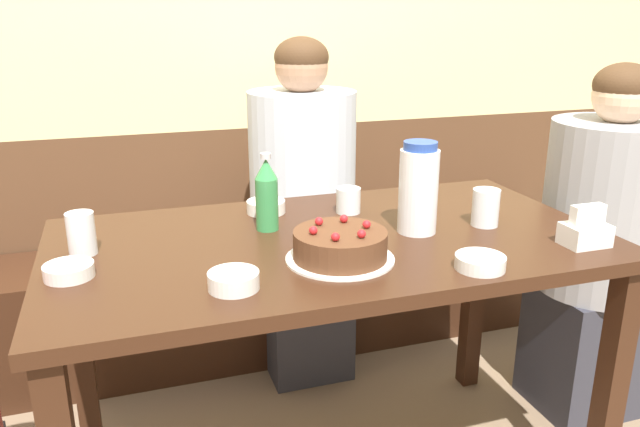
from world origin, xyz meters
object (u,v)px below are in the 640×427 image
birthday_cake (340,246)px  person_grey_tee (600,247)px  napkin_holder (585,231)px  glass_shot_small (348,200)px  bowl_sauce_shallow (69,271)px  person_teal_shirt (303,215)px  bench_seat (263,296)px  bowl_soup_white (234,280)px  bowl_side_dish (266,207)px  water_pitcher (418,189)px  soju_bottle (267,194)px  bowl_rice_small (480,262)px  glass_tumbler_short (81,234)px  glass_water_tall (486,207)px

birthday_cake → person_grey_tee: size_ratio=0.22×
napkin_holder → glass_shot_small: bearing=136.9°
birthday_cake → napkin_holder: size_ratio=2.34×
bowl_sauce_shallow → person_teal_shirt: person_teal_shirt is taller
bowl_sauce_shallow → person_teal_shirt: bearing=43.5°
bench_seat → bowl_soup_white: (-0.30, -1.07, 0.56)m
bowl_side_dish → person_teal_shirt: 0.48m
napkin_holder → water_pitcher: bearing=147.7°
soju_bottle → bowl_rice_small: (0.39, -0.42, -0.08)m
water_pitcher → person_grey_tee: size_ratio=0.20×
soju_bottle → glass_tumbler_short: size_ratio=2.00×
water_pitcher → napkin_holder: (0.35, -0.22, -0.08)m
bowl_side_dish → glass_shot_small: glass_shot_small is taller
bowl_sauce_shallow → glass_shot_small: glass_shot_small is taller
birthday_cake → bowl_soup_white: bearing=-163.2°
birthday_cake → glass_water_tall: bearing=13.8°
person_teal_shirt → person_grey_tee: size_ratio=1.06×
soju_bottle → bowl_side_dish: soju_bottle is taller
bench_seat → person_grey_tee: 1.27m
bowl_soup_white → bowl_sauce_shallow: bearing=152.7°
bowl_soup_white → bowl_rice_small: size_ratio=0.95×
birthday_cake → person_grey_tee: person_grey_tee is taller
glass_tumbler_short → person_grey_tee: size_ratio=0.09×
napkin_holder → person_teal_shirt: bearing=117.5°
person_grey_tee → bowl_side_dish: bearing=-8.4°
napkin_holder → glass_tumbler_short: same height
glass_water_tall → glass_shot_small: bearing=144.5°
water_pitcher → person_teal_shirt: 0.74m
birthday_cake → glass_water_tall: glass_water_tall is taller
bowl_soup_white → glass_shot_small: (0.42, 0.42, 0.02)m
water_pitcher → person_teal_shirt: size_ratio=0.19×
glass_water_tall → birthday_cake: bearing=-166.2°
birthday_cake → bowl_sauce_shallow: bearing=171.4°
bowl_sauce_shallow → glass_shot_small: 0.79m
birthday_cake → person_teal_shirt: 0.83m
water_pitcher → napkin_holder: 0.42m
bowl_soup_white → glass_tumbler_short: bearing=134.7°
glass_water_tall → bowl_rice_small: bearing=-124.1°
soju_bottle → bowl_rice_small: soju_bottle is taller
bowl_side_dish → bowl_sauce_shallow: bearing=-148.5°
bowl_side_dish → bowl_rice_small: bearing=-56.9°
bowl_rice_small → person_teal_shirt: person_teal_shirt is taller
bowl_soup_white → glass_water_tall: glass_water_tall is taller
water_pitcher → soju_bottle: water_pitcher is taller
person_grey_tee → soju_bottle: bearing=-0.8°
bowl_rice_small → person_teal_shirt: size_ratio=0.09×
person_teal_shirt → soju_bottle: bearing=-25.8°
bowl_soup_white → bench_seat: bearing=74.4°
bowl_soup_white → bowl_side_dish: bearing=69.1°
napkin_holder → birthday_cake: bearing=170.9°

